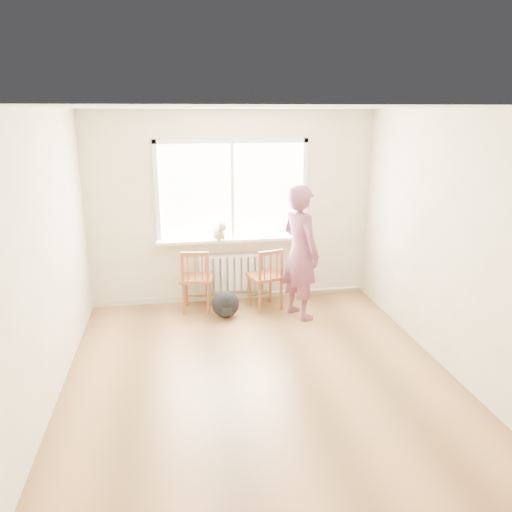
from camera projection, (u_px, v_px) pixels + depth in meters
name	position (u px, v px, depth m)	size (l,w,h in m)	color
floor	(259.00, 374.00, 5.26)	(4.50, 4.50, 0.00)	#AA7545
ceiling	(260.00, 107.00, 4.50)	(4.50, 4.50, 0.00)	white
back_wall	(232.00, 209.00, 7.01)	(4.00, 0.01, 2.70)	beige
window	(232.00, 187.00, 6.90)	(2.12, 0.05, 1.42)	white
windowsill	(234.00, 239.00, 7.02)	(2.15, 0.22, 0.04)	white
radiator	(234.00, 272.00, 7.18)	(1.00, 0.12, 0.55)	white
heating_pipe	(316.00, 290.00, 7.51)	(0.04, 0.04, 1.40)	silver
baseboard	(234.00, 296.00, 7.36)	(4.00, 0.03, 0.08)	beige
chair_left	(196.00, 281.00, 6.78)	(0.49, 0.48, 0.89)	#9A4F2C
chair_right	(267.00, 279.00, 6.88)	(0.53, 0.51, 0.88)	#9A4F2C
person	(300.00, 253.00, 6.52)	(0.65, 0.43, 1.78)	#C74642
cat	(219.00, 232.00, 6.87)	(0.27, 0.44, 0.30)	#CBAC8A
backpack	(226.00, 304.00, 6.67)	(0.37, 0.27, 0.37)	black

